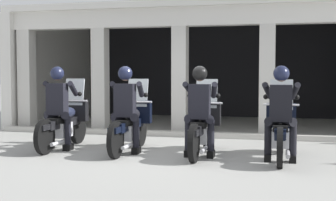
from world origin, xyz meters
TOP-DOWN VIEW (x-y plane):
  - ground_plane at (0.00, 3.00)m, footprint 80.00×80.00m
  - station_building at (-0.33, 5.18)m, footprint 9.26×5.33m
  - kerb_strip at (-0.33, 2.02)m, footprint 8.76×0.24m
  - motorcycle_far_left at (-2.05, -0.08)m, footprint 0.62×2.04m
  - police_officer_far_left at (-2.05, -0.37)m, footprint 0.63×0.61m
  - motorcycle_center_left at (-0.68, -0.14)m, footprint 0.62×2.04m
  - police_officer_center_left at (-0.68, -0.42)m, footprint 0.63×0.61m
  - motorcycle_center_right at (0.69, -0.18)m, footprint 0.62×2.04m
  - police_officer_center_right at (0.68, -0.46)m, footprint 0.63×0.61m
  - motorcycle_far_right at (2.05, -0.29)m, footprint 0.62×2.04m
  - police_officer_far_right at (2.05, -0.57)m, footprint 0.63×0.61m

SIDE VIEW (x-z plane):
  - ground_plane at x=0.00m, z-range 0.00..0.00m
  - kerb_strip at x=-0.33m, z-range 0.00..0.12m
  - motorcycle_far_left at x=-2.05m, z-range -0.17..1.17m
  - motorcycle_center_left at x=-0.68m, z-range -0.17..1.17m
  - motorcycle_center_right at x=0.69m, z-range -0.17..1.17m
  - motorcycle_far_right at x=2.05m, z-range -0.17..1.17m
  - police_officer_far_left at x=-2.05m, z-range 0.15..1.73m
  - police_officer_center_left at x=-0.68m, z-range 0.15..1.73m
  - police_officer_center_right at x=0.68m, z-range 0.15..1.73m
  - police_officer_far_right at x=2.05m, z-range 0.15..1.73m
  - station_building at x=-0.33m, z-range 0.43..3.59m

